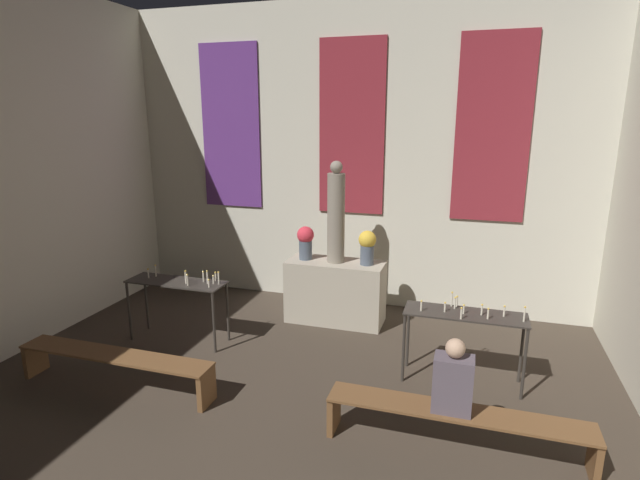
# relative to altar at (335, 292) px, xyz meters

# --- Properties ---
(wall_back) EXTENTS (7.82, 0.16, 4.86)m
(wall_back) POSITION_rel_altar_xyz_m (0.00, 0.96, 1.98)
(wall_back) COLOR beige
(wall_back) RESTS_ON ground_plane
(altar) EXTENTS (1.48, 0.62, 0.96)m
(altar) POSITION_rel_altar_xyz_m (0.00, 0.00, 0.00)
(altar) COLOR #ADA38E
(altar) RESTS_ON ground_plane
(statue) EXTENTS (0.26, 0.26, 1.52)m
(statue) POSITION_rel_altar_xyz_m (0.00, -0.00, 1.20)
(statue) COLOR gray
(statue) RESTS_ON altar
(flower_vase_left) EXTENTS (0.26, 0.26, 0.51)m
(flower_vase_left) POSITION_rel_altar_xyz_m (-0.48, -0.00, 0.77)
(flower_vase_left) COLOR #4C5666
(flower_vase_left) RESTS_ON altar
(flower_vase_right) EXTENTS (0.26, 0.26, 0.51)m
(flower_vase_right) POSITION_rel_altar_xyz_m (0.48, -0.00, 0.77)
(flower_vase_right) COLOR #4C5666
(flower_vase_right) RESTS_ON altar
(candle_rack_left) EXTENTS (1.40, 0.45, 1.08)m
(candle_rack_left) POSITION_rel_altar_xyz_m (-1.92, -1.31, 0.28)
(candle_rack_left) COLOR #332D28
(candle_rack_left) RESTS_ON ground_plane
(candle_rack_right) EXTENTS (1.40, 0.45, 1.07)m
(candle_rack_right) POSITION_rel_altar_xyz_m (1.93, -1.31, 0.28)
(candle_rack_right) COLOR #332D28
(candle_rack_right) RESTS_ON ground_plane
(pew_back_left) EXTENTS (2.44, 0.36, 0.44)m
(pew_back_left) POSITION_rel_altar_xyz_m (-1.92, -2.67, -0.15)
(pew_back_left) COLOR brown
(pew_back_left) RESTS_ON ground_plane
(pew_back_right) EXTENTS (2.44, 0.36, 0.44)m
(pew_back_right) POSITION_rel_altar_xyz_m (1.92, -2.67, -0.15)
(pew_back_right) COLOR brown
(pew_back_right) RESTS_ON ground_plane
(person_seated) EXTENTS (0.36, 0.24, 0.72)m
(person_seated) POSITION_rel_altar_xyz_m (1.87, -2.67, 0.27)
(person_seated) COLOR #564C56
(person_seated) RESTS_ON pew_back_right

